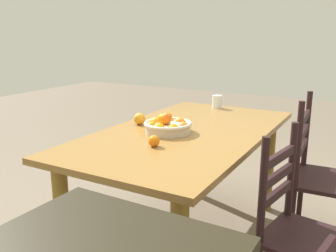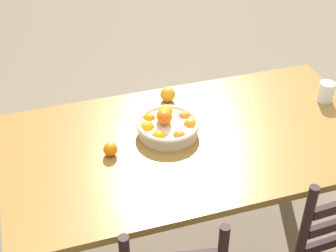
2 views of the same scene
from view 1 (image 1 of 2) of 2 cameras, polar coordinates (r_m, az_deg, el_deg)
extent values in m
plane|color=#706352|center=(2.59, 2.61, -17.23)|extent=(12.00, 12.00, 0.00)
cube|color=olive|center=(2.29, 2.82, -1.09)|extent=(1.70, 0.92, 0.03)
cylinder|color=olive|center=(3.18, 3.19, -3.88)|extent=(0.08, 0.08, 0.73)
cylinder|color=olive|center=(2.07, -15.80, -14.83)|extent=(0.08, 0.08, 0.73)
cylinder|color=olive|center=(2.96, 15.19, -5.78)|extent=(0.08, 0.08, 0.73)
cube|color=black|center=(2.56, 23.92, -7.80)|extent=(0.48, 0.48, 0.03)
cylinder|color=black|center=(2.49, 18.40, -13.76)|extent=(0.04, 0.04, 0.43)
cylinder|color=black|center=(2.84, 19.64, -10.20)|extent=(0.04, 0.04, 0.43)
cylinder|color=black|center=(2.30, 19.36, -2.69)|extent=(0.04, 0.04, 0.51)
cylinder|color=black|center=(2.68, 20.52, -0.43)|extent=(0.04, 0.04, 0.51)
cube|color=black|center=(2.51, 19.84, -3.20)|extent=(0.36, 0.04, 0.04)
cube|color=black|center=(2.49, 20.03, -1.03)|extent=(0.36, 0.04, 0.04)
cube|color=black|center=(2.46, 20.22, 1.19)|extent=(0.36, 0.04, 0.04)
cube|color=black|center=(1.91, 20.68, -16.10)|extent=(0.44, 0.44, 0.03)
cylinder|color=black|center=(1.70, 14.34, -9.59)|extent=(0.04, 0.04, 0.49)
cylinder|color=black|center=(1.99, 18.40, -6.38)|extent=(0.04, 0.04, 0.49)
cube|color=black|center=(1.87, 16.37, -9.95)|extent=(0.29, 0.07, 0.04)
cube|color=black|center=(1.84, 16.58, -7.29)|extent=(0.29, 0.07, 0.04)
cube|color=black|center=(1.81, 16.79, -4.53)|extent=(0.29, 0.07, 0.04)
cylinder|color=beige|center=(2.23, 0.00, -0.32)|extent=(0.28, 0.28, 0.05)
torus|color=beige|center=(2.23, 0.00, 0.35)|extent=(0.29, 0.29, 0.02)
sphere|color=orange|center=(2.15, -1.38, -0.44)|extent=(0.07, 0.07, 0.07)
sphere|color=orange|center=(2.14, 0.77, -0.54)|extent=(0.07, 0.07, 0.07)
sphere|color=orange|center=(2.20, 2.43, -0.13)|extent=(0.06, 0.06, 0.06)
sphere|color=orange|center=(2.29, 1.84, 0.48)|extent=(0.07, 0.07, 0.07)
sphere|color=orange|center=(2.32, 0.29, 0.64)|extent=(0.06, 0.06, 0.06)
sphere|color=orange|center=(2.29, -1.84, 0.50)|extent=(0.07, 0.07, 0.07)
sphere|color=orange|center=(2.21, -2.46, -0.10)|extent=(0.06, 0.06, 0.06)
sphere|color=orange|center=(2.19, -0.12, 1.36)|extent=(0.06, 0.06, 0.06)
sphere|color=orange|center=(2.21, -0.34, 1.09)|extent=(0.07, 0.07, 0.07)
sphere|color=orange|center=(2.22, -0.75, 1.07)|extent=(0.07, 0.07, 0.07)
sphere|color=orange|center=(1.96, -2.29, -2.29)|extent=(0.06, 0.06, 0.06)
sphere|color=orange|center=(2.43, -4.40, 1.11)|extent=(0.08, 0.08, 0.08)
cylinder|color=silver|center=(2.97, 7.55, 3.72)|extent=(0.08, 0.08, 0.10)
camera|label=2|loc=(1.68, 63.18, 34.50)|focal=52.68mm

